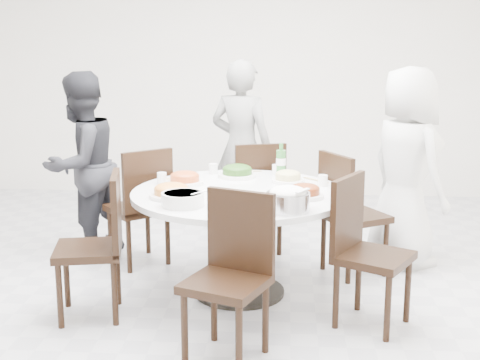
# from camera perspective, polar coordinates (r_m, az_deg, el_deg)

# --- Properties ---
(floor) EXTENTS (6.00, 6.00, 0.01)m
(floor) POSITION_cam_1_polar(r_m,az_deg,el_deg) (4.89, -1.63, -9.44)
(floor) COLOR silver
(floor) RESTS_ON ground
(wall_back) EXTENTS (6.00, 0.01, 2.80)m
(wall_back) POSITION_cam_1_polar(r_m,az_deg,el_deg) (7.54, 0.61, 9.27)
(wall_back) COLOR white
(wall_back) RESTS_ON ground
(wall_front) EXTENTS (6.00, 0.01, 2.80)m
(wall_front) POSITION_cam_1_polar(r_m,az_deg,el_deg) (1.64, -12.51, -2.99)
(wall_front) COLOR white
(wall_front) RESTS_ON ground
(dining_table) EXTENTS (1.50, 1.50, 0.75)m
(dining_table) POSITION_cam_1_polar(r_m,az_deg,el_deg) (4.72, -0.04, -5.41)
(dining_table) COLOR white
(dining_table) RESTS_ON floor
(chair_ne) EXTENTS (0.57, 0.57, 0.95)m
(chair_ne) POSITION_cam_1_polar(r_m,az_deg,el_deg) (5.17, 9.81, -2.84)
(chair_ne) COLOR black
(chair_ne) RESTS_ON floor
(chair_n) EXTENTS (0.52, 0.52, 0.95)m
(chair_n) POSITION_cam_1_polar(r_m,az_deg,el_deg) (5.63, 1.28, -1.39)
(chair_n) COLOR black
(chair_n) RESTS_ON floor
(chair_nw) EXTENTS (0.59, 0.59, 0.95)m
(chair_nw) POSITION_cam_1_polar(r_m,az_deg,el_deg) (5.38, -8.72, -2.19)
(chair_nw) COLOR black
(chair_nw) RESTS_ON floor
(chair_sw) EXTENTS (0.49, 0.49, 0.95)m
(chair_sw) POSITION_cam_1_polar(r_m,az_deg,el_deg) (4.44, -12.85, -5.56)
(chair_sw) COLOR black
(chair_sw) RESTS_ON floor
(chair_s) EXTENTS (0.55, 0.55, 0.95)m
(chair_s) POSITION_cam_1_polar(r_m,az_deg,el_deg) (3.77, -1.24, -8.52)
(chair_s) COLOR black
(chair_s) RESTS_ON floor
(chair_se) EXTENTS (0.57, 0.57, 0.95)m
(chair_se) POSITION_cam_1_polar(r_m,az_deg,el_deg) (4.28, 11.36, -6.20)
(chair_se) COLOR black
(chair_se) RESTS_ON floor
(diner_right) EXTENTS (0.82, 0.92, 1.58)m
(diner_right) POSITION_cam_1_polar(r_m,az_deg,el_deg) (5.40, 14.02, 1.04)
(diner_right) COLOR silver
(diner_right) RESTS_ON floor
(diner_middle) EXTENTS (0.68, 0.56, 1.60)m
(diner_middle) POSITION_cam_1_polar(r_m,az_deg,el_deg) (6.03, 0.13, 2.70)
(diner_middle) COLOR black
(diner_middle) RESTS_ON floor
(diner_left) EXTENTS (0.85, 0.92, 1.52)m
(diner_left) POSITION_cam_1_polar(r_m,az_deg,el_deg) (5.61, -13.39, 1.23)
(diner_left) COLOR black
(diner_left) RESTS_ON floor
(dish_greens) EXTENTS (0.29, 0.29, 0.07)m
(dish_greens) POSITION_cam_1_polar(r_m,az_deg,el_deg) (5.07, -0.24, 0.67)
(dish_greens) COLOR white
(dish_greens) RESTS_ON dining_table
(dish_pale) EXTENTS (0.24, 0.24, 0.06)m
(dish_pale) POSITION_cam_1_polar(r_m,az_deg,el_deg) (4.90, 4.12, 0.15)
(dish_pale) COLOR white
(dish_pale) RESTS_ON dining_table
(dish_orange) EXTENTS (0.27, 0.27, 0.07)m
(dish_orange) POSITION_cam_1_polar(r_m,az_deg,el_deg) (4.85, -4.73, 0.07)
(dish_orange) COLOR white
(dish_orange) RESTS_ON dining_table
(dish_redbrown) EXTENTS (0.25, 0.25, 0.06)m
(dish_redbrown) POSITION_cam_1_polar(r_m,az_deg,el_deg) (4.46, 5.55, -1.10)
(dish_redbrown) COLOR white
(dish_redbrown) RESTS_ON dining_table
(dish_tofu) EXTENTS (0.29, 0.29, 0.08)m
(dish_tofu) POSITION_cam_1_polar(r_m,az_deg,el_deg) (4.47, -5.88, -1.02)
(dish_tofu) COLOR white
(dish_tofu) RESTS_ON dining_table
(rice_bowl) EXTENTS (0.27, 0.27, 0.12)m
(rice_bowl) POSITION_cam_1_polar(r_m,az_deg,el_deg) (4.12, 4.12, -1.86)
(rice_bowl) COLOR silver
(rice_bowl) RESTS_ON dining_table
(soup_bowl) EXTENTS (0.27, 0.27, 0.08)m
(soup_bowl) POSITION_cam_1_polar(r_m,az_deg,el_deg) (4.25, -4.90, -1.64)
(soup_bowl) COLOR white
(soup_bowl) RESTS_ON dining_table
(beverage_bottle) EXTENTS (0.07, 0.07, 0.25)m
(beverage_bottle) POSITION_cam_1_polar(r_m,az_deg,el_deg) (5.12, 3.52, 1.77)
(beverage_bottle) COLOR #2E732F
(beverage_bottle) RESTS_ON dining_table
(tea_cups) EXTENTS (0.07, 0.07, 0.08)m
(tea_cups) POSITION_cam_1_polar(r_m,az_deg,el_deg) (5.18, 0.57, 0.96)
(tea_cups) COLOR white
(tea_cups) RESTS_ON dining_table
(chopsticks) EXTENTS (0.24, 0.04, 0.01)m
(chopsticks) POSITION_cam_1_polar(r_m,az_deg,el_deg) (5.26, 0.71, 0.77)
(chopsticks) COLOR tan
(chopsticks) RESTS_ON dining_table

